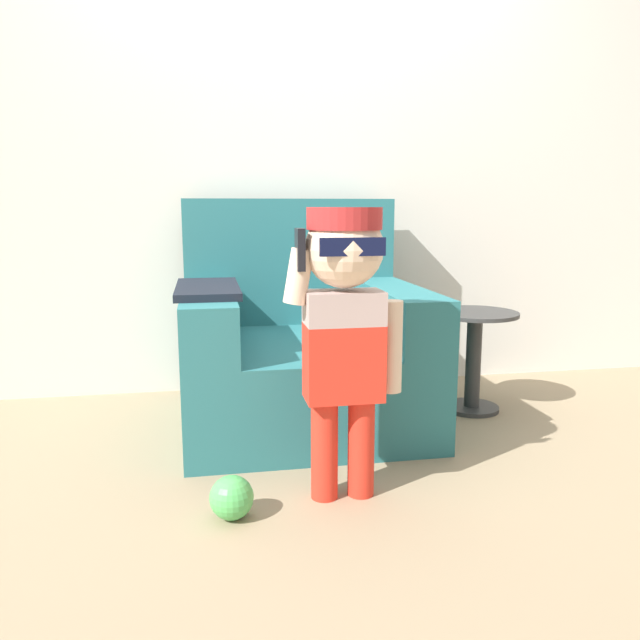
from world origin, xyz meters
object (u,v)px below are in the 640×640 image
(toy_ball, at_px, (232,498))
(side_table, at_px, (474,351))
(armchair, at_px, (300,348))
(person_child, at_px, (344,309))

(toy_ball, bearing_deg, side_table, 36.15)
(armchair, xyz_separation_m, person_child, (0.02, -0.82, 0.31))
(armchair, distance_m, toy_ball, 1.01)
(person_child, xyz_separation_m, side_table, (0.81, 0.77, -0.35))
(toy_ball, bearing_deg, armchair, 68.55)
(armchair, xyz_separation_m, toy_ball, (-0.36, -0.91, -0.26))
(person_child, distance_m, toy_ball, 0.69)
(person_child, bearing_deg, toy_ball, -166.61)
(side_table, xyz_separation_m, toy_ball, (-1.18, -0.86, -0.22))
(armchair, relative_size, person_child, 1.10)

